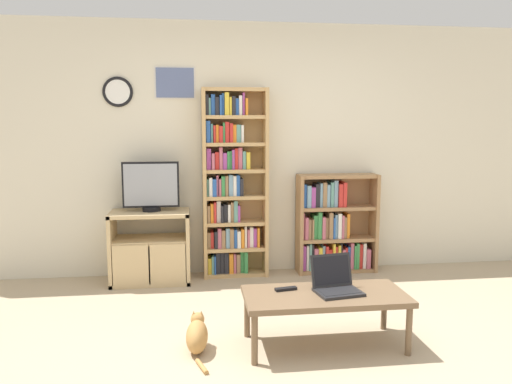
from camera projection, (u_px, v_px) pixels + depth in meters
The scene contains 10 objects.
ground_plane at pixel (294, 362), 3.32m from camera, with size 18.00×18.00×0.00m, color tan.
wall_back at pixel (253, 149), 5.24m from camera, with size 6.69×0.09×2.60m.
tv_stand at pixel (151, 247), 4.95m from camera, with size 0.78×0.44×0.71m.
television at pixel (151, 187), 4.92m from camera, with size 0.55×0.18×0.49m.
bookshelf_tall at pixel (231, 186), 5.11m from camera, with size 0.66×0.25×1.93m.
bookshelf_short at pixel (332, 227), 5.31m from camera, with size 0.85×0.26×1.05m.
coffee_table at pixel (325, 299), 3.52m from camera, with size 1.15×0.53×0.39m.
laptop at pixel (335, 283), 3.56m from camera, with size 0.35×0.32×0.25m.
remote_near_laptop at pixel (286, 289), 3.58m from camera, with size 0.17×0.07×0.02m.
cat at pixel (197, 335), 3.48m from camera, with size 0.17×0.51×0.26m.
Camera 1 is at (-0.65, -3.08, 1.58)m, focal length 35.00 mm.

